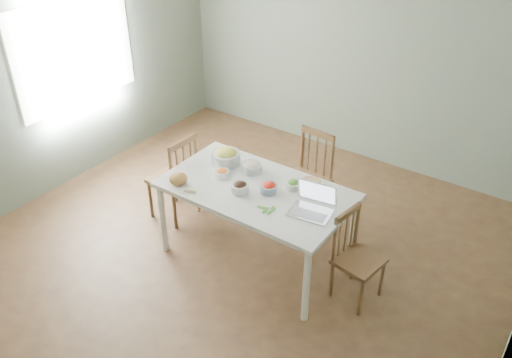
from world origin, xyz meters
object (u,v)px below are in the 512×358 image
Objects in this scene: laptop at (311,202)px; dining_table at (256,224)px; chair_left at (173,176)px; bowl_squash at (226,156)px; chair_far at (305,179)px; chair_right at (359,259)px; bread_boule at (178,179)px.

dining_table is at bearing 165.92° from laptop.
chair_left is 0.77m from bowl_squash.
chair_left is (-1.19, -0.76, 0.00)m from chair_far.
dining_table is 0.85m from chair_far.
chair_left is at bearing 98.97° from chair_right.
bowl_squash is at bearing 94.65° from chair_right.
laptop is at bearing -13.03° from bowl_squash.
dining_table is 6.20× the size of bowl_squash.
chair_left is 3.52× the size of bowl_squash.
chair_right is at bearing 4.02° from dining_table.
bread_boule is (-0.63, -0.35, 0.46)m from dining_table.
chair_far is at bearing 113.11° from laptop.
chair_far reaches higher than chair_right.
chair_right is 1.78m from bread_boule.
dining_table is at bearing 103.24° from chair_right.
bread_boule is (-0.68, -1.19, 0.38)m from chair_far.
laptop is at bearing 86.28° from chair_left.
chair_left is 1.14× the size of chair_right.
laptop is (0.60, -0.06, 0.53)m from dining_table.
bread_boule is at bearing 113.32° from chair_right.
dining_table is 0.86m from bread_boule.
bowl_squash is at bearing 158.40° from dining_table.
bowl_squash reaches higher than dining_table.
dining_table is 0.80m from laptop.
chair_left is at bearing 166.78° from laptop.
chair_far is 5.86× the size of bread_boule.
chair_far is at bearing 49.86° from bowl_squash.
chair_right is at bearing -4.57° from bowl_squash.
dining_table is 0.72m from bowl_squash.
dining_table is at bearing -21.60° from bowl_squash.
laptop is at bearing -53.28° from chair_far.
chair_far is 1.13× the size of chair_right.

